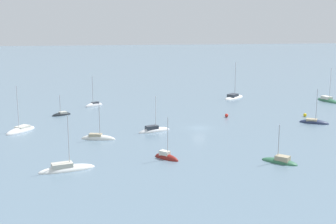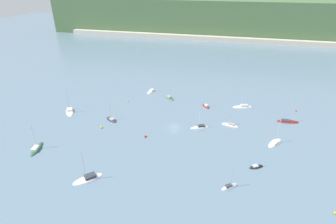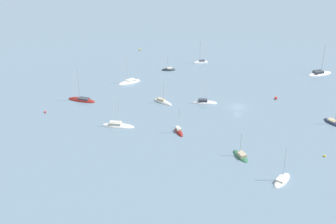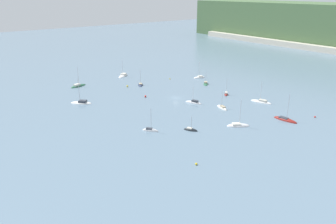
{
  "view_description": "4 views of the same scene",
  "coord_description": "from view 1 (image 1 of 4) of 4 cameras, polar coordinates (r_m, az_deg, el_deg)",
  "views": [
    {
      "loc": [
        20.45,
        95.57,
        23.51
      ],
      "look_at": [
        5.87,
        -5.71,
        2.54
      ],
      "focal_mm": 50.0,
      "sensor_mm": 36.0,
      "label": 1
    },
    {
      "loc": [
        19.15,
        -87.12,
        53.2
      ],
      "look_at": [
        -4.83,
        8.8,
        1.55
      ],
      "focal_mm": 28.0,
      "sensor_mm": 36.0,
      "label": 2
    },
    {
      "loc": [
        -31.26,
        119.47,
        60.85
      ],
      "look_at": [
        15.88,
        14.59,
        1.88
      ],
      "focal_mm": 50.0,
      "sensor_mm": 36.0,
      "label": 3
    },
    {
      "loc": [
        105.06,
        -84.43,
        43.78
      ],
      "look_at": [
        16.59,
        -16.93,
        2.22
      ],
      "focal_mm": 35.0,
      "sensor_mm": 36.0,
      "label": 4
    }
  ],
  "objects": [
    {
      "name": "sailboat_7",
      "position": [
        109.95,
        17.35,
        -1.27
      ],
      "size": [
        6.69,
        5.33,
        8.57
      ],
      "rotation": [
        0.0,
        0.0,
        2.59
      ],
      "color": "#232D4C",
      "rests_on": "ground_plane"
    },
    {
      "name": "sailboat_3",
      "position": [
        79.22,
        13.48,
        -5.91
      ],
      "size": [
        5.97,
        5.81,
        6.98
      ],
      "rotation": [
        0.0,
        0.0,
        5.53
      ],
      "color": "#2D6647",
      "rests_on": "ground_plane"
    },
    {
      "name": "sailboat_5",
      "position": [
        116.27,
        -12.85,
        -0.35
      ],
      "size": [
        5.0,
        3.8,
        5.67
      ],
      "rotation": [
        0.0,
        0.0,
        0.51
      ],
      "color": "black",
      "rests_on": "ground_plane"
    },
    {
      "name": "mooring_buoy_3",
      "position": [
        111.87,
        7.15,
        -0.42
      ],
      "size": [
        0.85,
        0.85,
        0.85
      ],
      "color": "red",
      "rests_on": "ground_plane"
    },
    {
      "name": "sailboat_2",
      "position": [
        139.32,
        18.91,
        1.29
      ],
      "size": [
        4.31,
        8.9,
        10.31
      ],
      "rotation": [
        0.0,
        0.0,
        1.8
      ],
      "color": "#2D6647",
      "rests_on": "ground_plane"
    },
    {
      "name": "mooring_buoy_2",
      "position": [
        116.42,
        16.35,
        -0.34
      ],
      "size": [
        0.81,
        0.81,
        0.81
      ],
      "color": "yellow",
      "rests_on": "ground_plane"
    },
    {
      "name": "sailboat_10",
      "position": [
        97.44,
        -1.72,
        -2.32
      ],
      "size": [
        7.47,
        4.54,
        8.25
      ],
      "rotation": [
        0.0,
        0.0,
        3.53
      ],
      "color": "silver",
      "rests_on": "ground_plane"
    },
    {
      "name": "sailboat_4",
      "position": [
        75.06,
        -12.28,
        -6.86
      ],
      "size": [
        9.19,
        4.74,
        9.41
      ],
      "rotation": [
        0.0,
        0.0,
        3.42
      ],
      "color": "white",
      "rests_on": "ground_plane"
    },
    {
      "name": "sailboat_1",
      "position": [
        138.56,
        8.03,
        1.75
      ],
      "size": [
        8.52,
        8.48,
        11.3
      ],
      "rotation": [
        0.0,
        0.0,
        3.92
      ],
      "color": "white",
      "rests_on": "ground_plane"
    },
    {
      "name": "sailboat_8",
      "position": [
        92.34,
        -8.52,
        -3.25
      ],
      "size": [
        7.0,
        3.45,
        7.75
      ],
      "rotation": [
        0.0,
        0.0,
        2.88
      ],
      "color": "white",
      "rests_on": "ground_plane"
    },
    {
      "name": "sailboat_11",
      "position": [
        102.33,
        -17.51,
        -2.21
      ],
      "size": [
        6.67,
        8.02,
        10.51
      ],
      "rotation": [
        0.0,
        0.0,
        0.97
      ],
      "color": "silver",
      "rests_on": "ground_plane"
    },
    {
      "name": "ground_plane",
      "position": [
        100.53,
        3.78,
        -1.97
      ],
      "size": [
        600.0,
        600.0,
        0.0
      ],
      "primitive_type": "plane",
      "color": "slate"
    },
    {
      "name": "sailboat_13",
      "position": [
        126.62,
        -9.01,
        0.78
      ],
      "size": [
        5.26,
        4.61,
        8.85
      ],
      "rotation": [
        0.0,
        0.0,
        0.67
      ],
      "color": "silver",
      "rests_on": "ground_plane"
    },
    {
      "name": "sailboat_9",
      "position": [
        79.05,
        -0.2,
        -5.62
      ],
      "size": [
        4.42,
        4.73,
        8.03
      ],
      "rotation": [
        0.0,
        0.0,
        2.29
      ],
      "color": "maroon",
      "rests_on": "ground_plane"
    }
  ]
}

